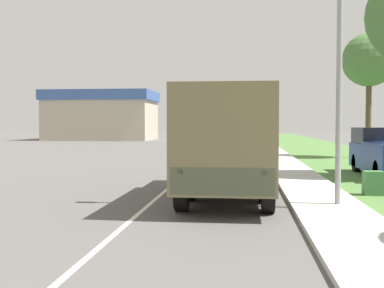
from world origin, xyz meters
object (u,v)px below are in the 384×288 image
at_px(military_truck, 228,139).
at_px(lamp_post, 332,11).
at_px(car_nearest_ahead, 226,147).
at_px(car_third_ahead, 240,136).
at_px(car_fourth_ahead, 214,133).
at_px(car_second_ahead, 200,139).

bearing_deg(military_truck, lamp_post, -30.24).
height_order(military_truck, car_nearest_ahead, military_truck).
xyz_separation_m(car_third_ahead, car_fourth_ahead, (-3.70, 11.01, 0.07)).
bearing_deg(car_second_ahead, car_fourth_ahead, 90.65).
height_order(car_nearest_ahead, car_third_ahead, car_nearest_ahead).
bearing_deg(car_fourth_ahead, car_nearest_ahead, -85.45).
xyz_separation_m(car_second_ahead, car_third_ahead, (3.42, 13.86, -0.01)).
bearing_deg(military_truck, car_third_ahead, 90.05).
bearing_deg(car_fourth_ahead, car_third_ahead, -71.42).
xyz_separation_m(military_truck, lamp_post, (2.58, -1.50, 3.18)).
distance_m(car_nearest_ahead, lamp_post, 17.13).
bearing_deg(car_third_ahead, car_second_ahead, -103.85).
distance_m(car_nearest_ahead, car_second_ahead, 15.22).
xyz_separation_m(car_nearest_ahead, car_third_ahead, (0.53, 28.81, -0.06)).
relative_size(car_nearest_ahead, car_fourth_ahead, 0.91).
relative_size(military_truck, car_fourth_ahead, 1.62).
xyz_separation_m(military_truck, car_third_ahead, (-0.04, 43.64, -0.99)).
bearing_deg(lamp_post, car_fourth_ahead, 96.42).
bearing_deg(car_fourth_ahead, lamp_post, -83.58).
xyz_separation_m(car_nearest_ahead, lamp_post, (3.15, -16.33, 4.11)).
distance_m(car_nearest_ahead, car_fourth_ahead, 39.94).
bearing_deg(car_third_ahead, car_fourth_ahead, 108.58).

